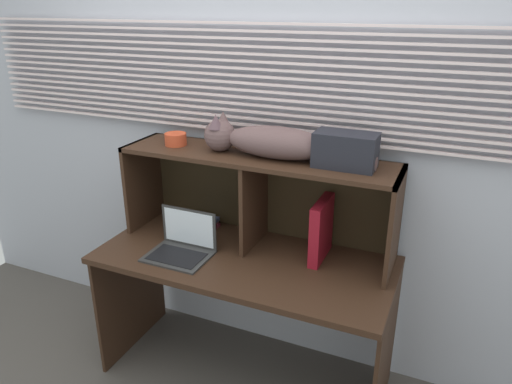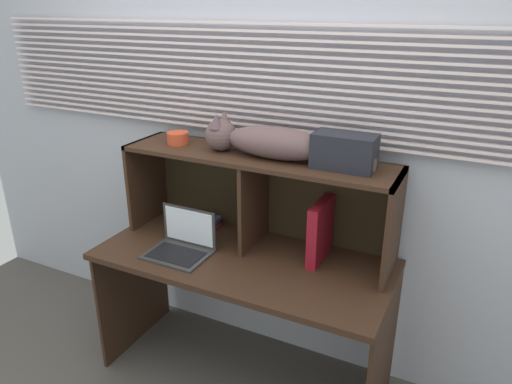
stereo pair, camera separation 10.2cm
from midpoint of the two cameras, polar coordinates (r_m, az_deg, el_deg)
name	(u,v)px [view 2 (the right image)]	position (r m, az deg, el deg)	size (l,w,h in m)	color
back_panel_with_blinds	(275,132)	(2.45, 3.42, 7.08)	(4.40, 0.08, 2.50)	#ACB0BD
desk	(243,282)	(2.42, -0.36, -10.61)	(1.44, 0.65, 0.72)	#352115
hutch_shelf_unit	(259,182)	(2.36, 1.58, 1.20)	(1.36, 0.33, 0.47)	#352115
cat	(267,141)	(2.24, 2.61, 6.02)	(0.83, 0.18, 0.19)	brown
laptop	(181,244)	(2.39, -7.64, -6.18)	(0.30, 0.23, 0.21)	#303030
binder_upright	(320,231)	(2.29, 8.90, -4.62)	(0.05, 0.25, 0.30)	maroon
book_stack	(197,226)	(2.61, -5.92, -4.05)	(0.18, 0.24, 0.05)	maroon
small_basket	(178,138)	(2.49, -8.10, 6.34)	(0.11, 0.11, 0.06)	#C44425
storage_box	(344,151)	(2.12, 11.80, 4.74)	(0.27, 0.15, 0.15)	black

